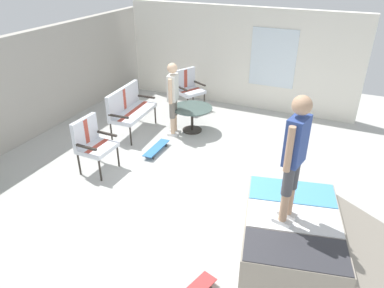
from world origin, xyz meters
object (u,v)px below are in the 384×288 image
Objects in this scene: person_watching at (173,95)px; skate_ramp at (293,237)px; patio_table at (192,114)px; patio_chair_near_house at (188,86)px; patio_chair_by_wall at (91,140)px; person_skater at (295,153)px; skateboard_by_bench at (156,148)px; patio_bench at (129,106)px.

skate_ramp is at bearing -130.22° from person_watching.
patio_chair_near_house is at bearing 29.37° from patio_table.
patio_chair_by_wall reaches higher than skate_ramp.
person_skater is at bearing -138.68° from patio_table.
person_skater is (-4.22, -3.33, 1.00)m from patio_chair_near_house.
skate_ramp reaches higher than patio_table.
patio_chair_near_house is 5.47m from person_skater.
patio_chair_by_wall is at bearing 145.14° from skateboard_by_bench.
patio_chair_near_house is 1.00× the size of patio_chair_by_wall.
person_skater is (-0.09, 0.14, 1.29)m from skate_ramp.
person_watching is at bearing 49.78° from skate_ramp.
patio_bench reaches higher than skateboard_by_bench.
person_watching reaches higher than patio_chair_near_house.
patio_bench is 0.77× the size of person_skater.
patio_chair_by_wall is 2.47m from patio_table.
skate_ramp is 3.86m from patio_chair_by_wall.
patio_chair_near_house is (4.13, 3.47, 0.29)m from skate_ramp.
skateboard_by_bench is at bearing 57.98° from person_skater.
patio_bench reaches higher than patio_table.
skate_ramp is 2.35× the size of patio_chair_near_house.
patio_chair_near_house is 0.62× the size of person_skater.
patio_bench is at bearing 60.21° from skate_ramp.
patio_chair_near_house is 0.63× the size of person_watching.
patio_table is (0.62, -1.26, -0.21)m from patio_bench.
skate_ramp is 2.98× the size of skateboard_by_bench.
skate_ramp is 3.52m from skateboard_by_bench.
patio_chair_by_wall is 1.13× the size of patio_table.
patio_chair_by_wall is 3.86m from person_skater.
skate_ramp is at bearing -100.28° from patio_chair_by_wall.
skateboard_by_bench is at bearing -34.86° from patio_chair_by_wall.
patio_chair_by_wall is (-1.64, -0.28, -0.00)m from patio_bench.
person_watching is 0.97× the size of person_skater.
person_watching is at bearing -19.04° from patio_chair_by_wall.
patio_chair_near_house reaches higher than skate_ramp.
skate_ramp is at bearing -119.59° from skateboard_by_bench.
person_skater reaches higher than skate_ramp.
person_skater reaches higher than skateboard_by_bench.
person_watching is (-0.31, 0.31, 0.53)m from patio_table.
person_watching reaches higher than skate_ramp.
patio_bench is 1.66m from patio_chair_by_wall.
person_skater is 2.06× the size of skateboard_by_bench.
patio_bench is 1.26× the size of patio_chair_near_house.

